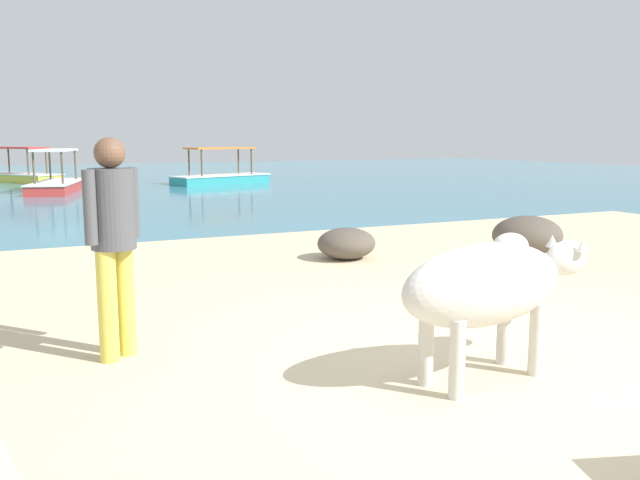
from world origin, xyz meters
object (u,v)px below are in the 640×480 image
boat_yellow (19,175)px  person_standing (113,231)px  cow (490,285)px  boat_red (57,183)px  boat_teal (221,176)px

boat_yellow → person_standing: bearing=-34.2°
cow → person_standing: bearing=136.9°
boat_red → boat_yellow: 5.60m
cow → boat_teal: (4.22, 19.68, -0.40)m
boat_yellow → boat_teal: bearing=23.1°
boat_red → boat_teal: (5.59, 1.40, 0.00)m
boat_red → boat_teal: same height
cow → boat_yellow: boat_yellow is taller
cow → boat_yellow: 23.92m
person_standing → boat_yellow: size_ratio=0.44×
person_standing → boat_red: size_ratio=0.42×
cow → boat_red: bearing=85.9°
person_standing → boat_yellow: (-0.09, 22.29, -0.70)m
person_standing → boat_teal: person_standing is taller
boat_red → boat_teal: bearing=-60.7°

